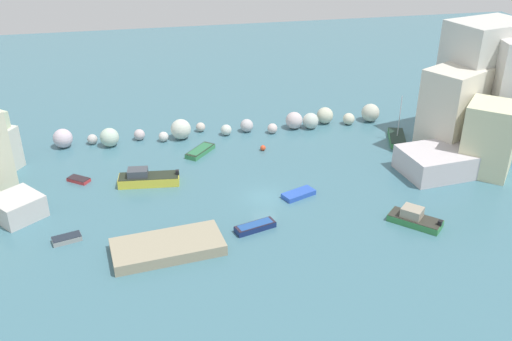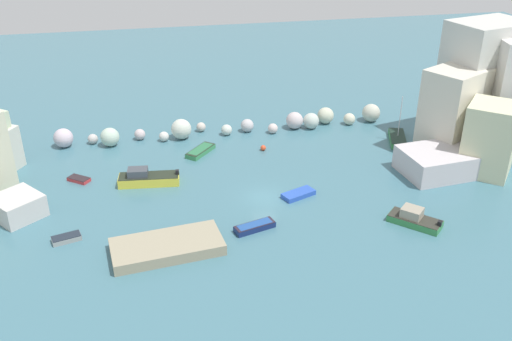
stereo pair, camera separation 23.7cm
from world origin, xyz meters
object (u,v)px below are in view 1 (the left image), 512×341
at_px(stone_dock, 168,247).
at_px(moored_boat_7, 200,151).
at_px(channel_buoy, 263,148).
at_px(moored_boat_6, 67,239).
at_px(moored_boat_5, 414,218).
at_px(moored_boat_3, 79,180).
at_px(moored_boat_2, 147,178).
at_px(moored_boat_0, 397,138).
at_px(moored_boat_1, 431,171).
at_px(moored_boat_8, 299,194).
at_px(moored_boat_4, 255,227).

height_order(stone_dock, moored_boat_7, stone_dock).
bearing_deg(channel_buoy, moored_boat_6, -144.80).
xyz_separation_m(stone_dock, moored_boat_5, (23.40, -0.27, 0.08)).
bearing_deg(moored_boat_3, moored_boat_5, 11.06).
bearing_deg(moored_boat_2, moored_boat_0, -164.89).
bearing_deg(stone_dock, moored_boat_1, 16.43).
relative_size(moored_boat_2, moored_boat_8, 1.74).
bearing_deg(stone_dock, moored_boat_4, 12.70).
relative_size(stone_dock, moored_boat_7, 2.26).
relative_size(moored_boat_4, moored_boat_8, 1.08).
bearing_deg(moored_boat_3, moored_boat_7, 54.48).
xyz_separation_m(moored_boat_6, moored_boat_8, (22.94, 3.59, -0.01)).
relative_size(channel_buoy, moored_boat_8, 0.18).
distance_m(channel_buoy, moored_boat_3, 21.78).
bearing_deg(stone_dock, moored_boat_6, 158.19).
bearing_deg(moored_boat_6, moored_boat_3, 72.98).
height_order(moored_boat_0, moored_boat_5, moored_boat_0).
xyz_separation_m(moored_boat_0, moored_boat_5, (-6.69, -18.44, 0.20)).
bearing_deg(moored_boat_7, moored_boat_2, -4.55).
xyz_separation_m(moored_boat_3, moored_boat_5, (32.00, -15.59, 0.38)).
xyz_separation_m(moored_boat_4, moored_boat_8, (5.75, 5.28, -0.08)).
bearing_deg(moored_boat_0, moored_boat_8, -36.07).
relative_size(channel_buoy, moored_boat_7, 0.16).
xyz_separation_m(moored_boat_4, moored_boat_6, (-17.19, 1.69, -0.06)).
bearing_deg(moored_boat_1, stone_dock, 48.80).
xyz_separation_m(moored_boat_3, moored_boat_7, (13.89, 4.37, 0.11)).
distance_m(moored_boat_5, moored_boat_6, 32.53).
bearing_deg(moored_boat_4, moored_boat_1, 1.39).
bearing_deg(moored_boat_1, moored_boat_4, 50.19).
relative_size(moored_boat_0, moored_boat_8, 1.56).
relative_size(moored_boat_5, moored_boat_6, 1.78).
relative_size(moored_boat_0, moored_boat_3, 2.27).
distance_m(moored_boat_1, moored_boat_3, 39.10).
xyz_separation_m(stone_dock, channel_buoy, (12.88, 18.93, -0.17)).
bearing_deg(moored_boat_7, moored_boat_5, 82.58).
distance_m(moored_boat_2, moored_boat_4, 14.76).
bearing_deg(stone_dock, moored_boat_8, 26.99).
distance_m(channel_buoy, moored_boat_1, 19.84).
xyz_separation_m(channel_buoy, moored_boat_8, (1.16, -11.78, -0.09)).
bearing_deg(moored_boat_1, moored_boat_5, 86.59).
bearing_deg(moored_boat_1, moored_boat_7, 8.61).
height_order(moored_boat_0, moored_boat_2, moored_boat_0).
distance_m(moored_boat_1, moored_boat_4, 22.76).
xyz_separation_m(channel_buoy, moored_boat_6, (-21.78, -15.37, -0.07)).
bearing_deg(moored_boat_6, moored_boat_7, 33.10).
distance_m(moored_boat_2, moored_boat_3, 7.69).
height_order(moored_boat_6, moored_boat_7, moored_boat_7).
distance_m(channel_buoy, moored_boat_4, 17.67).
xyz_separation_m(moored_boat_2, moored_boat_3, (-7.36, 2.19, -0.47)).
xyz_separation_m(moored_boat_3, moored_boat_4, (16.89, -13.46, 0.12)).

